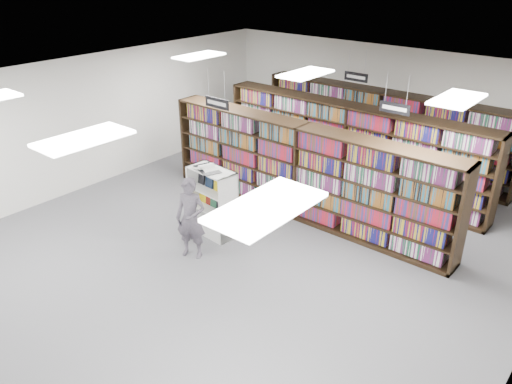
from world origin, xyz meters
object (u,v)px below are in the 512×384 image
Objects in this scene: endcap_display at (214,211)px; open_book at (207,168)px; shopper at (191,218)px; bookshelf_row_near at (301,172)px.

endcap_display is 0.99m from open_book.
open_book is at bearing -127.80° from endcap_display.
shopper reaches higher than endcap_display.
shopper is (0.37, -0.84, -0.66)m from open_book.
bookshelf_row_near is 4.34× the size of shopper.
shopper is (-0.63, -2.70, -0.24)m from bookshelf_row_near.
bookshelf_row_near reaches higher than endcap_display.
bookshelf_row_near is 9.99× the size of open_book.
bookshelf_row_near is at bearing 67.59° from endcap_display.
bookshelf_row_near is 4.87× the size of endcap_display.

